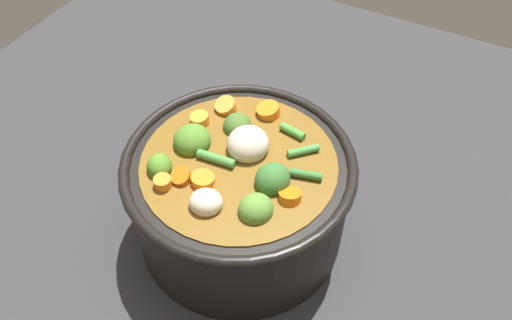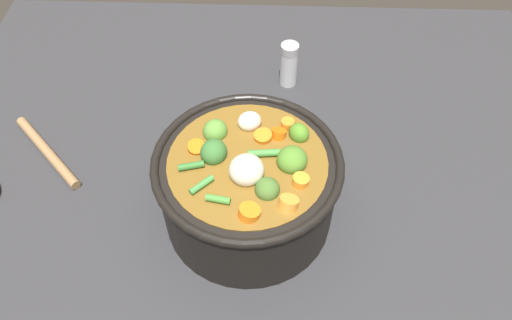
# 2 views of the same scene
# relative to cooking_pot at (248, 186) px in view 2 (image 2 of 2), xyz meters

# --- Properties ---
(ground_plane) EXTENTS (1.10, 1.10, 0.00)m
(ground_plane) POSITION_rel_cooking_pot_xyz_m (-0.00, 0.00, -0.07)
(ground_plane) COLOR #2D2D30
(cooking_pot) EXTENTS (0.26, 0.26, 0.15)m
(cooking_pot) POSITION_rel_cooking_pot_xyz_m (0.00, 0.00, 0.00)
(cooking_pot) COLOR black
(cooking_pot) RESTS_ON ground_plane
(wooden_spoon) EXTENTS (0.19, 0.19, 0.02)m
(wooden_spoon) POSITION_rel_cooking_pot_xyz_m (0.06, 0.38, -0.06)
(wooden_spoon) COLOR #977047
(wooden_spoon) RESTS_ON ground_plane
(salt_shaker) EXTENTS (0.03, 0.03, 0.09)m
(salt_shaker) POSITION_rel_cooking_pot_xyz_m (0.30, -0.06, -0.03)
(salt_shaker) COLOR silver
(salt_shaker) RESTS_ON ground_plane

